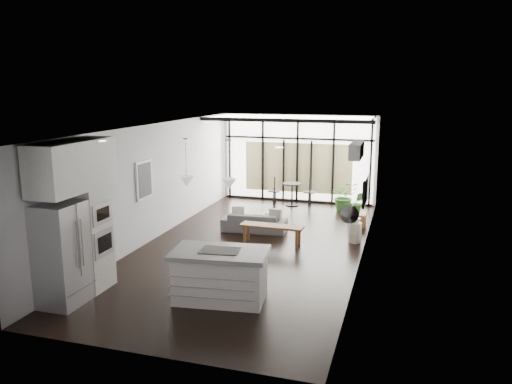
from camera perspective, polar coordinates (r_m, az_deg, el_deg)
The scene contains 27 objects.
floor at distance 11.72m, azimuth -0.43°, elevation -6.28°, with size 5.00×10.00×0.00m, color black.
ceiling at distance 11.16m, azimuth -0.45°, elevation 7.50°, with size 5.00×10.00×0.00m, color white.
wall_left at distance 12.31m, azimuth -11.62°, elevation 1.10°, with size 0.02×10.00×2.80m, color silver.
wall_right at distance 10.90m, azimuth 12.23°, elevation -0.33°, with size 0.02×10.00×2.80m, color silver.
wall_back at distance 16.13m, azimuth 4.83°, elevation 3.86°, with size 5.00×0.02×2.80m, color silver.
wall_front at distance 6.90m, azimuth -12.91°, elevation -7.58°, with size 5.00×0.02×2.80m, color silver.
glazing at distance 16.01m, azimuth 4.74°, elevation 3.80°, with size 5.00×0.20×2.80m, color black.
skylight at distance 15.02m, azimuth 4.12°, elevation 8.52°, with size 4.70×1.90×0.06m, color white.
neighbour_building at distance 16.13m, azimuth 4.78°, elevation 2.78°, with size 3.50×0.02×1.60m, color #CCC782.
island at distance 8.82m, azimuth -4.11°, elevation -9.48°, with size 1.65×0.98×0.90m, color silver.
cooktop at distance 8.67m, azimuth -4.15°, elevation -6.67°, with size 0.67×0.45×0.01m, color black.
fridge at distance 9.15m, azimuth -21.26°, elevation -6.58°, with size 0.69×0.86×1.78m, color #A2A3A8.
appliance_column at distance 9.57m, azimuth -18.75°, elevation -3.25°, with size 0.65×0.69×2.53m, color silver.
upper_cabinets at distance 9.05m, azimuth -20.24°, elevation 2.82°, with size 0.62×1.75×0.86m, color silver.
pendant_left at distance 8.94m, azimuth -7.93°, elevation 1.21°, with size 0.26×0.26×0.18m, color white.
pendant_right at distance 8.64m, azimuth -3.10°, elevation 0.93°, with size 0.26×0.26×0.18m, color white.
sofa at distance 12.86m, azimuth -0.20°, elevation -3.11°, with size 1.65×0.48×0.65m, color #545456.
console_bench at distance 11.81m, azimuth 1.82°, elevation -4.92°, with size 1.49×0.37×0.48m, color brown.
pouf at distance 13.14m, azimuth 1.65°, elevation -3.34°, with size 0.50×0.50×0.40m, color silver.
crate at distance 13.67m, azimuth 11.51°, elevation -3.12°, with size 0.44×0.44×0.33m, color brown.
plant_tall at distance 15.17m, azimuth 10.04°, elevation -0.84°, with size 0.81×0.90×0.70m, color #2D6424.
plant_crate at distance 13.60m, azimuth 11.56°, elevation -1.90°, with size 0.33×0.60×0.27m, color #2D6424.
milk_can at distance 12.20m, azimuth 11.24°, elevation -4.28°, with size 0.31×0.31×0.61m, color beige.
bistro_set at distance 15.64m, azimuth 4.14°, elevation -0.28°, with size 1.48×0.59×0.71m, color black.
tv at distance 11.90m, azimuth 12.42°, elevation 0.20°, with size 0.05×1.10×0.65m, color black.
ac_unit at distance 9.94m, azimuth 11.42°, elevation 4.68°, with size 0.22×0.90×0.30m, color white.
framed_art at distance 11.84m, azimuth -12.67°, elevation 1.37°, with size 0.04×0.70×0.90m, color black.
Camera 1 is at (3.29, -10.62, 3.68)m, focal length 35.00 mm.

